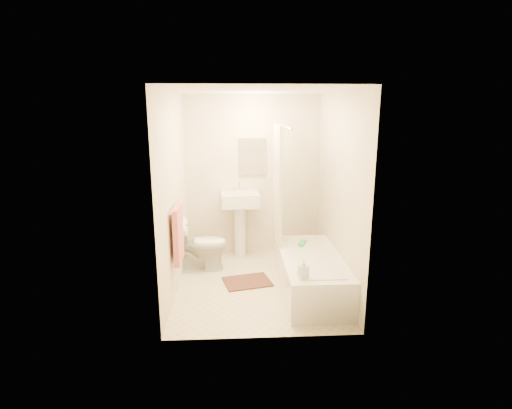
{
  "coord_description": "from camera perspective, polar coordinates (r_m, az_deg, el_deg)",
  "views": [
    {
      "loc": [
        -0.27,
        -4.7,
        2.2
      ],
      "look_at": [
        0.0,
        0.25,
        1.0
      ],
      "focal_mm": 28.0,
      "sensor_mm": 36.0,
      "label": 1
    }
  ],
  "objects": [
    {
      "name": "wall_right",
      "position": [
        4.97,
        11.75,
        1.71
      ],
      "size": [
        0.02,
        2.4,
        2.4
      ],
      "primitive_type": "cube",
      "color": "beige",
      "rests_on": "ground"
    },
    {
      "name": "mirror",
      "position": [
        5.93,
        -0.49,
        6.82
      ],
      "size": [
        0.4,
        0.03,
        0.55
      ],
      "primitive_type": "cube",
      "color": "white",
      "rests_on": "wall_back"
    },
    {
      "name": "curtain_rod",
      "position": [
        4.84,
        3.71,
        11.2
      ],
      "size": [
        0.03,
        1.7,
        0.03
      ],
      "primitive_type": "cylinder",
      "rotation": [
        1.57,
        0.0,
        0.0
      ],
      "color": "silver",
      "rests_on": "wall_back"
    },
    {
      "name": "floor",
      "position": [
        5.2,
        0.15,
        -11.43
      ],
      "size": [
        2.4,
        2.4,
        0.0
      ],
      "primitive_type": "plane",
      "color": "beige",
      "rests_on": "ground"
    },
    {
      "name": "sink",
      "position": [
        6.0,
        -2.27,
        -2.49
      ],
      "size": [
        0.57,
        0.47,
        1.08
      ],
      "primitive_type": null,
      "rotation": [
        0.0,
        0.0,
        0.05
      ],
      "color": "white",
      "rests_on": "floor"
    },
    {
      "name": "shower_curtain",
      "position": [
        5.33,
        3.08,
        2.97
      ],
      "size": [
        0.04,
        0.8,
        1.55
      ],
      "primitive_type": "cube",
      "color": "silver",
      "rests_on": "curtain_rod"
    },
    {
      "name": "toilet",
      "position": [
        5.61,
        -7.89,
        -5.72
      ],
      "size": [
        0.74,
        0.43,
        0.71
      ],
      "primitive_type": "imported",
      "rotation": [
        0.0,
        0.0,
        1.61
      ],
      "color": "white",
      "rests_on": "floor"
    },
    {
      "name": "bath_mat",
      "position": [
        5.27,
        -1.26,
        -10.96
      ],
      "size": [
        0.67,
        0.57,
        0.02
      ],
      "primitive_type": "cube",
      "rotation": [
        0.0,
        0.0,
        0.24
      ],
      "color": "#48251B",
      "rests_on": "floor"
    },
    {
      "name": "towel_bar",
      "position": [
        4.64,
        -11.58,
        -0.4
      ],
      "size": [
        0.02,
        0.6,
        0.02
      ],
      "primitive_type": "cylinder",
      "rotation": [
        1.57,
        0.0,
        0.0
      ],
      "color": "silver",
      "rests_on": "wall_left"
    },
    {
      "name": "toilet_paper",
      "position": [
        5.1,
        -10.44,
        -3.76
      ],
      "size": [
        0.11,
        0.12,
        0.12
      ],
      "primitive_type": "cylinder",
      "rotation": [
        0.0,
        1.57,
        0.0
      ],
      "color": "white",
      "rests_on": "wall_left"
    },
    {
      "name": "wall_back",
      "position": [
        5.99,
        -0.49,
        3.99
      ],
      "size": [
        2.0,
        0.02,
        2.4
      ],
      "primitive_type": "cube",
      "color": "beige",
      "rests_on": "ground"
    },
    {
      "name": "towel",
      "position": [
        4.72,
        -11.04,
        -4.17
      ],
      "size": [
        0.06,
        0.45,
        0.66
      ],
      "primitive_type": "cube",
      "color": "#CC7266",
      "rests_on": "towel_bar"
    },
    {
      "name": "wall_left",
      "position": [
        4.86,
        -11.69,
        1.45
      ],
      "size": [
        0.02,
        2.4,
        2.4
      ],
      "primitive_type": "cube",
      "color": "beige",
      "rests_on": "ground"
    },
    {
      "name": "ceiling",
      "position": [
        4.72,
        0.17,
        16.03
      ],
      "size": [
        2.4,
        2.4,
        0.0
      ],
      "primitive_type": "plane",
      "color": "white",
      "rests_on": "ground"
    },
    {
      "name": "bathtub",
      "position": [
        5.0,
        7.79,
        -9.76
      ],
      "size": [
        0.71,
        1.62,
        0.46
      ],
      "primitive_type": null,
      "color": "white",
      "rests_on": "floor"
    },
    {
      "name": "scrub_brush",
      "position": [
        5.28,
        6.6,
        -5.53
      ],
      "size": [
        0.14,
        0.23,
        0.04
      ],
      "primitive_type": "cube",
      "rotation": [
        0.0,
        0.0,
        -0.37
      ],
      "color": "#30B45C",
      "rests_on": "bathtub"
    },
    {
      "name": "soap_bottle",
      "position": [
        4.27,
        6.79,
        -9.15
      ],
      "size": [
        0.12,
        0.12,
        0.2
      ],
      "primitive_type": "imported",
      "rotation": [
        0.0,
        0.0,
        0.33
      ],
      "color": "white",
      "rests_on": "bathtub"
    }
  ]
}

